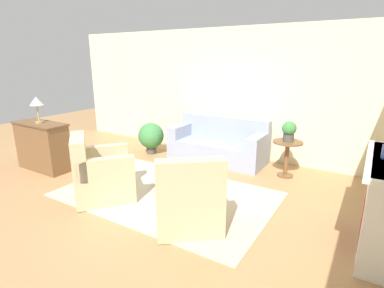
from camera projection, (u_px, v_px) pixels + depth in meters
The scene contains 13 objects.
ground_plane at pixel (167, 194), 4.91m from camera, with size 16.00×16.00×0.00m, color #AD7F51.
wall_back at pixel (235, 93), 6.65m from camera, with size 9.08×0.12×2.80m.
rug at pixel (167, 194), 4.91m from camera, with size 3.39×2.16×0.01m.
couch at pixel (218, 145), 6.50m from camera, with size 2.07×0.86×0.92m.
armchair_left at pixel (100, 175), 4.70m from camera, with size 1.19×1.19×1.02m.
armchair_right at pixel (188, 200), 3.87m from camera, with size 1.19×1.19×1.02m.
ottoman_table at pixel (175, 175), 4.99m from camera, with size 0.67×0.67×0.40m.
side_table at pixel (287, 153), 5.55m from camera, with size 0.54×0.54×0.68m.
fireplace at pixel (383, 202), 3.41m from camera, with size 0.44×1.57×1.09m.
dresser at pixel (43, 146), 5.91m from camera, with size 1.19×0.48×0.95m.
potted_plant_on_side_table at pixel (289, 131), 5.44m from camera, with size 0.26×0.26×0.38m.
potted_plant_floor at pixel (151, 136), 6.93m from camera, with size 0.59×0.59×0.72m.
table_lamp at pixel (36, 102), 5.68m from camera, with size 0.25×0.25×0.51m.
Camera 1 is at (2.71, -3.60, 2.15)m, focal length 28.00 mm.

